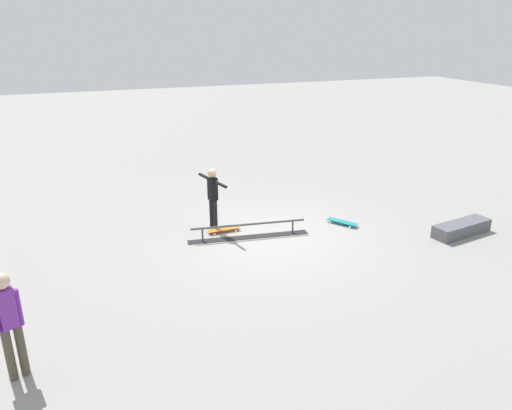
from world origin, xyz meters
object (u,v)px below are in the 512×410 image
at_px(skateboard_main, 224,229).
at_px(bystander_purple_shirt, 9,320).
at_px(loose_skateboard_teal, 342,222).
at_px(skate_ledge, 461,228).
at_px(skater_main, 213,195).
at_px(grind_rail, 249,231).

distance_m(skateboard_main, bystander_purple_shirt, 5.93).
bearing_deg(loose_skateboard_teal, skate_ledge, -157.02).
relative_size(skater_main, loose_skateboard_teal, 2.02).
height_order(skateboard_main, bystander_purple_shirt, bystander_purple_shirt).
bearing_deg(skate_ledge, bystander_purple_shirt, 10.44).
xyz_separation_m(skate_ledge, loose_skateboard_teal, (2.39, -1.56, -0.08)).
bearing_deg(loose_skateboard_teal, grind_rail, 54.09).
xyz_separation_m(skater_main, loose_skateboard_teal, (-3.15, 0.83, -0.84)).
relative_size(grind_rail, loose_skateboard_teal, 3.76).
bearing_deg(skateboard_main, skate_ledge, -24.35).
xyz_separation_m(skateboard_main, bystander_purple_shirt, (4.32, 3.96, 0.87)).
relative_size(skateboard_main, loose_skateboard_teal, 1.04).
bearing_deg(grind_rail, skateboard_main, -40.75).
distance_m(skate_ledge, skateboard_main, 5.78).
relative_size(skate_ledge, skateboard_main, 1.98).
relative_size(skate_ledge, loose_skateboard_teal, 2.06).
bearing_deg(bystander_purple_shirt, skateboard_main, -159.65).
relative_size(grind_rail, bystander_purple_shirt, 1.74).
bearing_deg(skate_ledge, skater_main, -23.40).
relative_size(skateboard_main, bystander_purple_shirt, 0.48).
xyz_separation_m(grind_rail, bystander_purple_shirt, (4.78, 3.44, 0.79)).
relative_size(skater_main, bystander_purple_shirt, 0.94).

